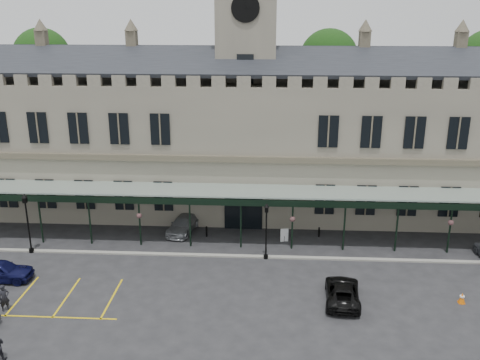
# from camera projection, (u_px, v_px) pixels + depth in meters

# --- Properties ---
(ground) EXTENTS (140.00, 140.00, 0.00)m
(ground) POSITION_uv_depth(u_px,v_px,m) (235.00, 294.00, 35.44)
(ground) COLOR #242426
(station_building) EXTENTS (60.00, 10.36, 17.30)m
(station_building) POSITION_uv_depth(u_px,v_px,m) (246.00, 141.00, 48.49)
(station_building) COLOR #6E695C
(station_building) RESTS_ON ground
(clock_tower) EXTENTS (5.60, 5.60, 24.80)m
(clock_tower) POSITION_uv_depth(u_px,v_px,m) (247.00, 67.00, 46.49)
(clock_tower) COLOR #6E695C
(clock_tower) RESTS_ON ground
(canopy) EXTENTS (50.00, 4.10, 4.30)m
(canopy) POSITION_uv_depth(u_px,v_px,m) (241.00, 218.00, 41.76)
(canopy) COLOR #8C9E93
(canopy) RESTS_ON ground
(kerb) EXTENTS (60.00, 0.40, 0.12)m
(kerb) POSITION_uv_depth(u_px,v_px,m) (240.00, 256.00, 40.63)
(kerb) COLOR gray
(kerb) RESTS_ON ground
(parking_markings) EXTENTS (16.00, 6.00, 0.01)m
(parking_markings) POSITION_uv_depth(u_px,v_px,m) (19.00, 299.00, 34.79)
(parking_markings) COLOR gold
(parking_markings) RESTS_ON ground
(tree_behind_left) EXTENTS (6.00, 6.00, 16.00)m
(tree_behind_left) POSITION_uv_depth(u_px,v_px,m) (42.00, 59.00, 56.32)
(tree_behind_left) COLOR #332314
(tree_behind_left) RESTS_ON ground
(tree_behind_mid) EXTENTS (6.00, 6.00, 16.00)m
(tree_behind_mid) POSITION_uv_depth(u_px,v_px,m) (329.00, 60.00, 54.68)
(tree_behind_mid) COLOR #332314
(tree_behind_mid) RESTS_ON ground
(lamp_post_left) EXTENTS (0.46, 0.46, 4.83)m
(lamp_post_left) POSITION_uv_depth(u_px,v_px,m) (27.00, 218.00, 40.50)
(lamp_post_left) COLOR black
(lamp_post_left) RESTS_ON ground
(lamp_post_mid) EXTENTS (0.42, 0.42, 4.46)m
(lamp_post_mid) POSITION_uv_depth(u_px,v_px,m) (266.00, 226.00, 39.57)
(lamp_post_mid) COLOR black
(lamp_post_mid) RESTS_ON ground
(traffic_cone) EXTENTS (0.46, 0.46, 0.73)m
(traffic_cone) POSITION_uv_depth(u_px,v_px,m) (462.00, 298.00, 34.28)
(traffic_cone) COLOR #DD6006
(traffic_cone) RESTS_ON ground
(sign_board) EXTENTS (0.64, 0.19, 1.11)m
(sign_board) POSITION_uv_depth(u_px,v_px,m) (284.00, 235.00, 43.12)
(sign_board) COLOR black
(sign_board) RESTS_ON ground
(bollard_left) EXTENTS (0.16, 0.16, 0.89)m
(bollard_left) POSITION_uv_depth(u_px,v_px,m) (207.00, 232.00, 44.07)
(bollard_left) COLOR black
(bollard_left) RESTS_ON ground
(bollard_right) EXTENTS (0.15, 0.15, 0.84)m
(bollard_right) POSITION_uv_depth(u_px,v_px,m) (319.00, 232.00, 44.01)
(bollard_right) COLOR black
(bollard_right) RESTS_ON ground
(car_left_a) EXTENTS (4.55, 2.08, 1.51)m
(car_left_a) POSITION_uv_depth(u_px,v_px,m) (0.00, 271.00, 36.92)
(car_left_a) COLOR #0C0E38
(car_left_a) RESTS_ON ground
(car_taxi) EXTENTS (2.77, 4.81, 1.31)m
(car_taxi) POSITION_uv_depth(u_px,v_px,m) (184.00, 224.00, 44.99)
(car_taxi) COLOR #919498
(car_taxi) RESTS_ON ground
(car_van) EXTENTS (2.51, 4.79, 1.29)m
(car_van) POSITION_uv_depth(u_px,v_px,m) (342.00, 292.00, 34.44)
(car_van) COLOR black
(car_van) RESTS_ON ground
(person_a) EXTENTS (0.75, 0.75, 1.75)m
(person_a) POSITION_uv_depth(u_px,v_px,m) (4.00, 298.00, 33.31)
(person_a) COLOR black
(person_a) RESTS_ON ground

